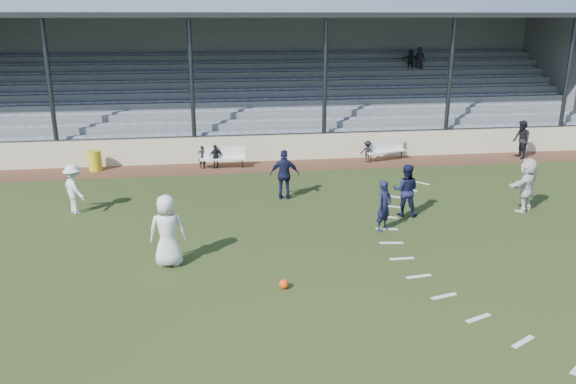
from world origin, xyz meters
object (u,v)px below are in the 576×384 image
object	(u,v)px
bench_left	(223,155)
trash_bin	(95,161)
bench_right	(386,148)
player_navy_lead	(384,206)
player_white_lead	(167,231)
official	(521,140)
football	(284,284)

from	to	relation	value
bench_left	trash_bin	xyz separation A→B (m)	(-5.51, 0.33, -0.12)
bench_right	player_navy_lead	world-z (taller)	player_navy_lead
bench_right	player_white_lead	size ratio (longest dim) A/B	1.02
player_white_lead	player_navy_lead	world-z (taller)	player_white_lead
player_white_lead	official	world-z (taller)	player_white_lead
bench_left	player_white_lead	world-z (taller)	player_white_lead
trash_bin	football	xyz separation A→B (m)	(6.65, -12.12, -0.34)
bench_left	player_navy_lead	world-z (taller)	player_navy_lead
trash_bin	official	distance (m)	19.48
bench_right	player_white_lead	xyz separation A→B (m)	(-9.32, -10.33, 0.41)
bench_left	bench_right	xyz separation A→B (m)	(7.57, 0.36, 0.00)
bench_left	football	size ratio (longest dim) A/B	8.32
player_navy_lead	football	bearing A→B (deg)	-172.40
bench_right	football	world-z (taller)	bench_right
bench_left	trash_bin	bearing A→B (deg)	178.88
trash_bin	official	bearing A→B (deg)	-1.56
player_white_lead	bench_left	bearing A→B (deg)	-99.89
trash_bin	player_white_lead	size ratio (longest dim) A/B	0.44
trash_bin	player_white_lead	distance (m)	10.98
bench_right	official	distance (m)	6.43
official	player_navy_lead	bearing A→B (deg)	-45.10
football	player_navy_lead	xyz separation A→B (m)	(3.63, 3.50, 0.69)
bench_left	football	bearing A→B (deg)	-82.12
bench_right	player_white_lead	distance (m)	13.92
football	official	distance (m)	17.30
trash_bin	player_navy_lead	xyz separation A→B (m)	(10.28, -8.62, 0.35)
bench_left	football	world-z (taller)	bench_left
player_navy_lead	bench_left	bearing A→B (deg)	83.59
trash_bin	bench_right	bearing A→B (deg)	0.11
bench_right	player_navy_lead	distance (m)	9.09
trash_bin	bench_left	bearing A→B (deg)	-3.47
bench_left	official	distance (m)	13.97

